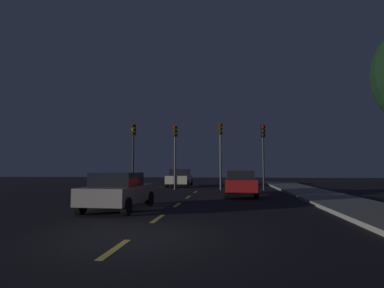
{
  "coord_description": "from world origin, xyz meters",
  "views": [
    {
      "loc": [
        2.33,
        -7.37,
        1.65
      ],
      "look_at": [
        -0.32,
        14.54,
        3.38
      ],
      "focal_mm": 28.76,
      "sensor_mm": 36.0,
      "label": 1
    }
  ],
  "objects_px": {
    "traffic_signal_far_left": "(133,143)",
    "car_stopped_ahead": "(241,183)",
    "traffic_signal_far_right": "(263,144)",
    "car_adjacent_lane": "(118,191)",
    "traffic_signal_center_right": "(220,143)",
    "car_oncoming_far": "(180,178)",
    "traffic_signal_center_left": "(175,145)"
  },
  "relations": [
    {
      "from": "traffic_signal_far_left",
      "to": "traffic_signal_far_right",
      "type": "distance_m",
      "value": 9.98
    },
    {
      "from": "traffic_signal_far_left",
      "to": "traffic_signal_center_right",
      "type": "xyz_separation_m",
      "value": [
        6.81,
        -0.0,
        -0.02
      ]
    },
    {
      "from": "traffic_signal_far_right",
      "to": "car_adjacent_lane",
      "type": "bearing_deg",
      "value": -120.84
    },
    {
      "from": "traffic_signal_far_right",
      "to": "car_stopped_ahead",
      "type": "distance_m",
      "value": 5.78
    },
    {
      "from": "traffic_signal_far_left",
      "to": "car_stopped_ahead",
      "type": "relative_size",
      "value": 1.2
    },
    {
      "from": "traffic_signal_center_left",
      "to": "car_stopped_ahead",
      "type": "xyz_separation_m",
      "value": [
        4.79,
        -4.79,
        -2.68
      ]
    },
    {
      "from": "car_stopped_ahead",
      "to": "car_oncoming_far",
      "type": "distance_m",
      "value": 9.91
    },
    {
      "from": "traffic_signal_far_right",
      "to": "car_oncoming_far",
      "type": "distance_m",
      "value": 8.27
    },
    {
      "from": "car_stopped_ahead",
      "to": "traffic_signal_center_right",
      "type": "bearing_deg",
      "value": 105.17
    },
    {
      "from": "traffic_signal_center_right",
      "to": "car_adjacent_lane",
      "type": "bearing_deg",
      "value": -107.84
    },
    {
      "from": "traffic_signal_far_left",
      "to": "traffic_signal_far_right",
      "type": "height_order",
      "value": "traffic_signal_far_left"
    },
    {
      "from": "traffic_signal_far_left",
      "to": "traffic_signal_center_left",
      "type": "xyz_separation_m",
      "value": [
        3.32,
        -0.0,
        -0.11
      ]
    },
    {
      "from": "car_adjacent_lane",
      "to": "car_oncoming_far",
      "type": "relative_size",
      "value": 1.0
    },
    {
      "from": "car_adjacent_lane",
      "to": "car_oncoming_far",
      "type": "bearing_deg",
      "value": 90.11
    },
    {
      "from": "traffic_signal_far_right",
      "to": "car_stopped_ahead",
      "type": "xyz_separation_m",
      "value": [
        -1.87,
        -4.79,
        -2.63
      ]
    },
    {
      "from": "traffic_signal_far_left",
      "to": "car_adjacent_lane",
      "type": "height_order",
      "value": "traffic_signal_far_left"
    },
    {
      "from": "traffic_signal_far_left",
      "to": "car_oncoming_far",
      "type": "xyz_separation_m",
      "value": [
        3.08,
        3.74,
        -2.78
      ]
    },
    {
      "from": "traffic_signal_far_right",
      "to": "car_adjacent_lane",
      "type": "distance_m",
      "value": 13.66
    },
    {
      "from": "car_adjacent_lane",
      "to": "car_oncoming_far",
      "type": "distance_m",
      "value": 15.24
    },
    {
      "from": "traffic_signal_center_left",
      "to": "traffic_signal_far_right",
      "type": "distance_m",
      "value": 6.66
    },
    {
      "from": "traffic_signal_far_left",
      "to": "traffic_signal_far_right",
      "type": "bearing_deg",
      "value": -0.0
    },
    {
      "from": "traffic_signal_far_left",
      "to": "traffic_signal_center_left",
      "type": "bearing_deg",
      "value": -0.01
    },
    {
      "from": "traffic_signal_center_left",
      "to": "car_adjacent_lane",
      "type": "xyz_separation_m",
      "value": [
        -0.22,
        -11.51,
        -2.7
      ]
    },
    {
      "from": "traffic_signal_center_right",
      "to": "car_adjacent_lane",
      "type": "height_order",
      "value": "traffic_signal_center_right"
    },
    {
      "from": "traffic_signal_far_left",
      "to": "traffic_signal_far_right",
      "type": "relative_size",
      "value": 1.06
    },
    {
      "from": "traffic_signal_center_right",
      "to": "car_stopped_ahead",
      "type": "relative_size",
      "value": 1.19
    },
    {
      "from": "traffic_signal_center_right",
      "to": "car_adjacent_lane",
      "type": "distance_m",
      "value": 12.41
    },
    {
      "from": "traffic_signal_far_right",
      "to": "car_oncoming_far",
      "type": "relative_size",
      "value": 1.25
    },
    {
      "from": "traffic_signal_far_right",
      "to": "car_stopped_ahead",
      "type": "bearing_deg",
      "value": -111.29
    },
    {
      "from": "traffic_signal_center_left",
      "to": "traffic_signal_far_right",
      "type": "relative_size",
      "value": 1.02
    },
    {
      "from": "traffic_signal_far_left",
      "to": "traffic_signal_center_right",
      "type": "bearing_deg",
      "value": -0.0
    },
    {
      "from": "traffic_signal_far_right",
      "to": "traffic_signal_center_left",
      "type": "bearing_deg",
      "value": 180.0
    }
  ]
}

